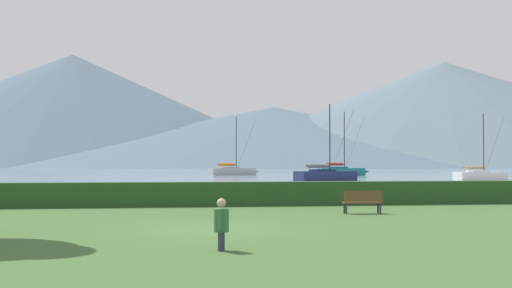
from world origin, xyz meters
The scene contains 13 objects.
ground_plane centered at (0.00, 0.00, 0.00)m, with size 1000.00×1000.00×0.00m, color #3D602D.
harbor_water centered at (0.00, 137.00, 0.00)m, with size 320.00×246.00×0.00m, color gray.
hedge_line centered at (0.00, 11.00, 0.58)m, with size 80.00×1.20×1.16m, color #284C23.
sailboat_slip_1 centered at (36.63, 53.47, 0.59)m, with size 7.32×2.81×8.11m.
sailboat_slip_3 centered at (10.20, 88.08, 0.71)m, with size 8.78×3.94×9.90m.
sailboat_slip_5 centered at (17.20, 52.77, 0.68)m, with size 8.45×4.55×8.94m.
sailboat_slip_6 centered at (28.04, 84.86, 0.74)m, with size 8.96×2.93×10.67m.
park_bench_near_path centered at (6.55, 5.23, 0.53)m, with size 1.61×0.53×0.95m.
person_seated_viewer centered at (-0.24, -5.17, 0.69)m, with size 0.36×0.56×1.25m.
distant_hill_west_ridge centered at (-63.73, 405.22, 31.94)m, with size 214.83×214.83×63.89m, color #4C6070.
distant_hill_central_peak centered at (-59.57, 412.37, 36.24)m, with size 320.04×320.04×72.48m, color #4C6070.
distant_hill_east_ridge centered at (166.71, 350.00, 31.50)m, with size 321.90×321.90×63.00m, color slate.
distant_hill_far_shoulder centered at (64.84, 365.37, 17.82)m, with size 343.02×343.02×35.64m, color #4C6070.
Camera 1 is at (-1.65, -20.70, 2.10)m, focal length 45.66 mm.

